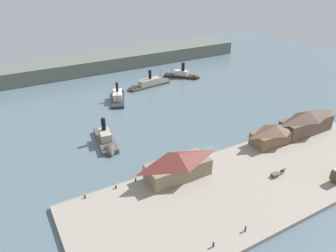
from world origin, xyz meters
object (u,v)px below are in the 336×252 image
object	(u,v)px
ferry_shed_west_terminal	(307,122)
ferry_approaching_west	(145,85)
horse_cart	(278,173)
pedestrian_near_cart	(213,244)
mooring_post_center_east	(136,180)
mooring_post_west	(85,197)
ferry_approaching_east	(118,96)
ferry_mid_harbor	(107,142)
ferry_shed_customs_shed	(274,134)
ferry_shed_east_terminal	(178,165)
pedestrian_at_waters_edge	(245,229)
mooring_post_center_west	(116,187)
ferry_outer_harbor	(185,75)

from	to	relation	value
ferry_shed_west_terminal	ferry_approaching_west	world-z (taller)	ferry_shed_west_terminal
horse_cart	pedestrian_near_cart	world-z (taller)	horse_cart
mooring_post_center_east	mooring_post_west	xyz separation A→B (m)	(-15.10, 0.11, 0.00)
ferry_shed_west_terminal	horse_cart	bearing A→B (deg)	-153.67
horse_cart	ferry_approaching_east	bearing A→B (deg)	102.44
ferry_mid_harbor	pedestrian_near_cart	bearing A→B (deg)	-84.93
ferry_shed_customs_shed	horse_cart	distance (m)	20.39
ferry_shed_east_terminal	pedestrian_at_waters_edge	bearing A→B (deg)	-84.02
ferry_mid_harbor	horse_cart	bearing A→B (deg)	-49.14
ferry_shed_east_terminal	mooring_post_center_west	world-z (taller)	ferry_shed_east_terminal
ferry_shed_east_terminal	mooring_post_center_east	world-z (taller)	ferry_shed_east_terminal
mooring_post_west	pedestrian_at_waters_edge	bearing A→B (deg)	-45.73
horse_cart	ferry_mid_harbor	bearing A→B (deg)	130.86
ferry_shed_customs_shed	pedestrian_at_waters_edge	xyz separation A→B (m)	(-37.28, -27.12, -2.64)
ferry_shed_east_terminal	ferry_approaching_east	size ratio (longest dim) A/B	0.87
mooring_post_center_west	ferry_outer_harbor	xyz separation A→B (m)	(70.73, 74.91, -0.22)
ferry_shed_customs_shed	horse_cart	bearing A→B (deg)	-132.09
ferry_shed_customs_shed	mooring_post_center_west	distance (m)	58.54
horse_cart	mooring_post_west	bearing A→B (deg)	160.85
horse_cart	mooring_post_center_east	world-z (taller)	horse_cart
ferry_approaching_east	ferry_approaching_west	bearing A→B (deg)	20.85
ferry_shed_west_terminal	ferry_approaching_east	distance (m)	84.11
ferry_shed_customs_shed	mooring_post_center_east	size ratio (longest dim) A/B	19.59
ferry_shed_east_terminal	mooring_post_center_east	bearing A→B (deg)	161.81
mooring_post_west	ferry_approaching_east	size ratio (longest dim) A/B	0.04
ferry_shed_west_terminal	mooring_post_center_west	bearing A→B (deg)	177.07
ferry_shed_customs_shed	ferry_approaching_west	size ratio (longest dim) A/B	0.69
ferry_outer_harbor	ferry_approaching_east	size ratio (longest dim) A/B	0.80
pedestrian_at_waters_edge	mooring_post_center_east	world-z (taller)	pedestrian_at_waters_edge
horse_cart	ferry_approaching_west	bearing A→B (deg)	90.43
ferry_outer_harbor	pedestrian_near_cart	bearing A→B (deg)	-119.29
pedestrian_at_waters_edge	ferry_approaching_east	bearing A→B (deg)	86.84
mooring_post_center_west	ferry_approaching_west	size ratio (longest dim) A/B	0.03
ferry_shed_east_terminal	ferry_shed_west_terminal	bearing A→B (deg)	0.07
pedestrian_near_cart	pedestrian_at_waters_edge	xyz separation A→B (m)	(9.52, 0.02, 0.04)
ferry_shed_east_terminal	ferry_outer_harbor	bearing A→B (deg)	56.36
horse_cart	mooring_post_west	xyz separation A→B (m)	(-53.69, 18.64, -0.48)
ferry_shed_east_terminal	ferry_shed_customs_shed	bearing A→B (deg)	0.65
ferry_approaching_west	ferry_approaching_east	world-z (taller)	ferry_approaching_west
pedestrian_at_waters_edge	mooring_post_center_east	distance (m)	34.06
mooring_post_center_east	ferry_shed_west_terminal	bearing A→B (deg)	-3.28
horse_cart	pedestrian_at_waters_edge	size ratio (longest dim) A/B	3.18
ferry_outer_harbor	mooring_post_west	bearing A→B (deg)	-136.82
pedestrian_at_waters_edge	ferry_approaching_west	distance (m)	105.00
ferry_approaching_west	ferry_approaching_east	bearing A→B (deg)	-159.15
ferry_shed_west_terminal	mooring_post_west	bearing A→B (deg)	177.24
pedestrian_at_waters_edge	ferry_outer_harbor	bearing A→B (deg)	64.79
ferry_shed_west_terminal	horse_cart	world-z (taller)	ferry_shed_west_terminal
ferry_mid_harbor	mooring_post_center_west	bearing A→B (deg)	-104.33
mooring_post_west	ferry_outer_harbor	xyz separation A→B (m)	(79.62, 74.70, -0.22)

